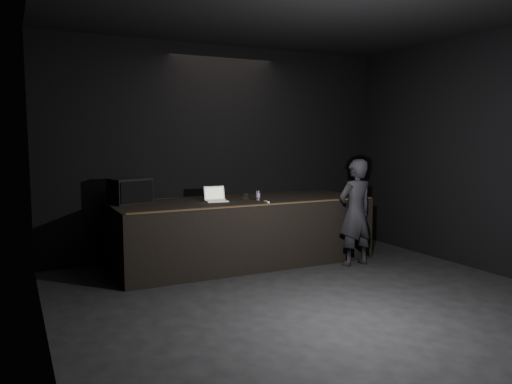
{
  "coord_description": "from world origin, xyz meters",
  "views": [
    {
      "loc": [
        -3.25,
        -4.36,
        1.98
      ],
      "look_at": [
        0.04,
        2.3,
        1.16
      ],
      "focal_mm": 35.0,
      "sensor_mm": 36.0,
      "label": 1
    }
  ],
  "objects_px": {
    "beer_can": "(258,196)",
    "person": "(355,212)",
    "stage_monitor": "(130,191)",
    "laptop": "(216,197)",
    "stage_riser": "(242,231)"
  },
  "relations": [
    {
      "from": "beer_can",
      "to": "person",
      "type": "height_order",
      "value": "person"
    },
    {
      "from": "stage_monitor",
      "to": "laptop",
      "type": "bearing_deg",
      "value": -31.48
    },
    {
      "from": "stage_monitor",
      "to": "stage_riser",
      "type": "bearing_deg",
      "value": -28.0
    },
    {
      "from": "stage_riser",
      "to": "stage_monitor",
      "type": "distance_m",
      "value": 1.83
    },
    {
      "from": "stage_monitor",
      "to": "beer_can",
      "type": "height_order",
      "value": "stage_monitor"
    },
    {
      "from": "laptop",
      "to": "person",
      "type": "distance_m",
      "value": 2.17
    },
    {
      "from": "stage_riser",
      "to": "beer_can",
      "type": "relative_size",
      "value": 26.31
    },
    {
      "from": "stage_riser",
      "to": "laptop",
      "type": "bearing_deg",
      "value": 179.17
    },
    {
      "from": "stage_monitor",
      "to": "beer_can",
      "type": "xyz_separation_m",
      "value": [
        1.86,
        -0.53,
        -0.11
      ]
    },
    {
      "from": "stage_riser",
      "to": "person",
      "type": "relative_size",
      "value": 2.43
    },
    {
      "from": "laptop",
      "to": "beer_can",
      "type": "distance_m",
      "value": 0.66
    },
    {
      "from": "stage_riser",
      "to": "laptop",
      "type": "height_order",
      "value": "laptop"
    },
    {
      "from": "beer_can",
      "to": "person",
      "type": "relative_size",
      "value": 0.09
    },
    {
      "from": "stage_riser",
      "to": "person",
      "type": "height_order",
      "value": "person"
    },
    {
      "from": "beer_can",
      "to": "person",
      "type": "bearing_deg",
      "value": -29.81
    }
  ]
}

